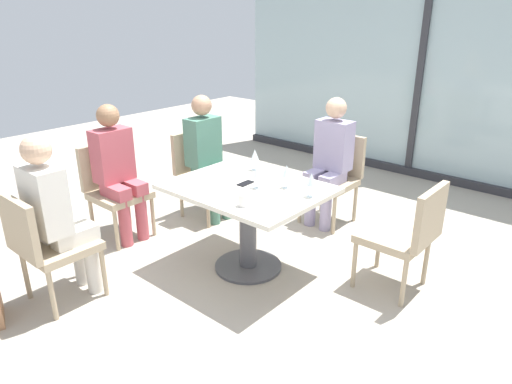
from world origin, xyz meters
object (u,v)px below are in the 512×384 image
chair_far_left (201,169)px  chair_front_left (45,242)px  wine_glass_0 (255,155)px  wine_glass_2 (287,172)px  person_front_left (56,211)px  coffee_cup (243,200)px  dining_table_main (248,208)px  chair_near_window (335,173)px  wine_glass_1 (257,172)px  chair_far_right (407,232)px  person_near_window (330,156)px  cell_phone_on_table (246,183)px  chair_side_end (113,185)px  wine_glass_3 (311,180)px  person_side_end (117,167)px  person_far_left (208,152)px

chair_far_left → chair_front_left: bearing=-78.6°
wine_glass_0 → wine_glass_2: same height
person_front_left → coffee_cup: bearing=41.8°
dining_table_main → person_front_left: 1.42m
chair_near_window → wine_glass_1: bearing=-86.2°
chair_near_window → chair_far_right: size_ratio=1.00×
chair_near_window → person_near_window: person_near_window is taller
chair_front_left → chair_far_left: bearing=101.4°
wine_glass_2 → cell_phone_on_table: (-0.30, -0.14, -0.13)m
wine_glass_2 → chair_side_end: bearing=-162.6°
chair_side_end → chair_near_window: same height
person_front_left → wine_glass_3: size_ratio=6.81×
wine_glass_2 → wine_glass_0: bearing=160.3°
chair_near_window → wine_glass_2: 1.22m
chair_side_end → wine_glass_1: (1.47, 0.36, 0.37)m
chair_near_window → wine_glass_0: size_ratio=4.70×
dining_table_main → wine_glass_1: (0.09, 0.01, 0.32)m
dining_table_main → chair_near_window: 1.31m
dining_table_main → cell_phone_on_table: cell_phone_on_table is taller
chair_far_left → wine_glass_1: bearing=-22.8°
chair_side_end → cell_phone_on_table: 1.41m
dining_table_main → chair_front_left: chair_front_left is taller
chair_far_right → cell_phone_on_table: 1.28m
wine_glass_0 → chair_far_right: bearing=7.8°
wine_glass_1 → person_side_end: bearing=-165.2°
wine_glass_2 → person_near_window: bearing=103.8°
chair_far_right → person_side_end: person_side_end is taller
dining_table_main → wine_glass_2: wine_glass_2 is taller
chair_near_window → coffee_cup: size_ratio=9.67×
chair_front_left → wine_glass_0: bearing=72.2°
chair_far_left → coffee_cup: bearing=-31.6°
chair_side_end → wine_glass_3: size_ratio=4.70×
person_far_left → wine_glass_0: bearing=-13.1°
dining_table_main → chair_near_window: chair_near_window is taller
person_front_left → wine_glass_3: bearing=47.0°
wine_glass_1 → wine_glass_2: 0.23m
wine_glass_1 → wine_glass_3: size_ratio=1.00×
dining_table_main → chair_far_left: size_ratio=1.38×
chair_far_right → coffee_cup: chair_far_right is taller
chair_side_end → cell_phone_on_table: chair_side_end is taller
chair_near_window → person_far_left: 1.29m
dining_table_main → chair_far_left: (-1.11, 0.52, -0.05)m
dining_table_main → wine_glass_3: size_ratio=6.49×
wine_glass_3 → chair_front_left: bearing=-130.8°
cell_phone_on_table → chair_side_end: bearing=-166.5°
chair_side_end → wine_glass_2: (1.64, 0.51, 0.37)m
chair_far_left → wine_glass_0: size_ratio=4.70×
wine_glass_0 → wine_glass_3: bearing=-15.4°
person_near_window → wine_glass_3: 1.18m
dining_table_main → wine_glass_0: (-0.22, 0.33, 0.32)m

